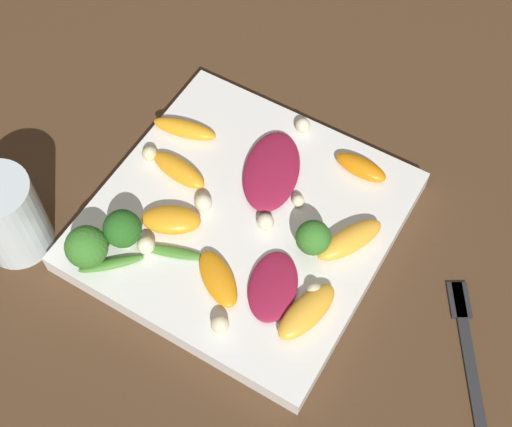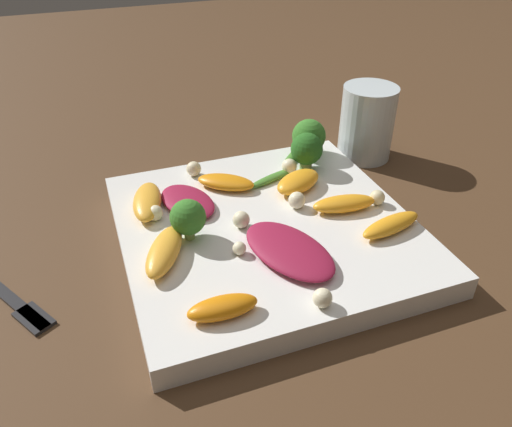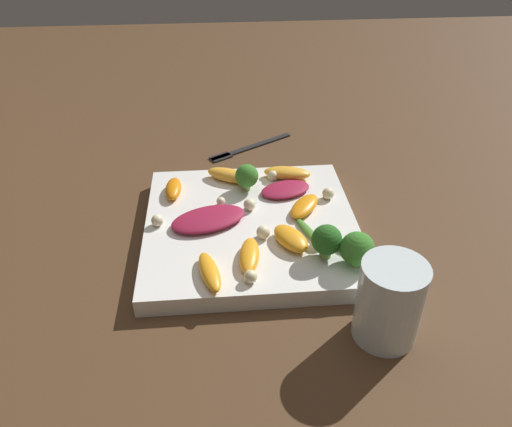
# 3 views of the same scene
# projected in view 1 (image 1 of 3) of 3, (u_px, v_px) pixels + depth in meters

# --- Properties ---
(ground_plane) EXTENTS (2.40, 2.40, 0.00)m
(ground_plane) POSITION_uv_depth(u_px,v_px,m) (243.00, 227.00, 0.78)
(ground_plane) COLOR #4C331E
(plate) EXTENTS (0.30, 0.30, 0.03)m
(plate) POSITION_uv_depth(u_px,v_px,m) (243.00, 221.00, 0.76)
(plate) COLOR white
(plate) RESTS_ON ground_plane
(drinking_glass) EXTENTS (0.07, 0.07, 0.10)m
(drinking_glass) POSITION_uv_depth(u_px,v_px,m) (7.00, 216.00, 0.72)
(drinking_glass) COLOR silver
(drinking_glass) RESTS_ON ground_plane
(fork) EXTENTS (0.16, 0.11, 0.01)m
(fork) POSITION_uv_depth(u_px,v_px,m) (467.00, 345.00, 0.70)
(fork) COLOR #262628
(fork) RESTS_ON ground_plane
(radicchio_leaf_0) EXTENTS (0.12, 0.09, 0.01)m
(radicchio_leaf_0) POSITION_uv_depth(u_px,v_px,m) (274.00, 172.00, 0.77)
(radicchio_leaf_0) COLOR maroon
(radicchio_leaf_0) RESTS_ON plate
(radicchio_leaf_1) EXTENTS (0.09, 0.07, 0.01)m
(radicchio_leaf_1) POSITION_uv_depth(u_px,v_px,m) (273.00, 286.00, 0.70)
(radicchio_leaf_1) COLOR maroon
(radicchio_leaf_1) RESTS_ON plate
(orange_segment_0) EXTENTS (0.04, 0.08, 0.02)m
(orange_segment_0) POSITION_uv_depth(u_px,v_px,m) (185.00, 129.00, 0.80)
(orange_segment_0) COLOR orange
(orange_segment_0) RESTS_ON plate
(orange_segment_1) EXTENTS (0.03, 0.06, 0.02)m
(orange_segment_1) POSITION_uv_depth(u_px,v_px,m) (361.00, 167.00, 0.78)
(orange_segment_1) COLOR orange
(orange_segment_1) RESTS_ON plate
(orange_segment_2) EXTENTS (0.08, 0.05, 0.02)m
(orange_segment_2) POSITION_uv_depth(u_px,v_px,m) (307.00, 312.00, 0.69)
(orange_segment_2) COLOR #FCAD33
(orange_segment_2) RESTS_ON plate
(orange_segment_3) EXTENTS (0.03, 0.07, 0.02)m
(orange_segment_3) POSITION_uv_depth(u_px,v_px,m) (179.00, 170.00, 0.77)
(orange_segment_3) COLOR orange
(orange_segment_3) RESTS_ON plate
(orange_segment_4) EXTENTS (0.08, 0.06, 0.02)m
(orange_segment_4) POSITION_uv_depth(u_px,v_px,m) (350.00, 240.00, 0.73)
(orange_segment_4) COLOR #FCAD33
(orange_segment_4) RESTS_ON plate
(orange_segment_5) EXTENTS (0.06, 0.07, 0.02)m
(orange_segment_5) POSITION_uv_depth(u_px,v_px,m) (171.00, 220.00, 0.74)
(orange_segment_5) COLOR orange
(orange_segment_5) RESTS_ON plate
(orange_segment_6) EXTENTS (0.06, 0.07, 0.01)m
(orange_segment_6) POSITION_uv_depth(u_px,v_px,m) (218.00, 279.00, 0.71)
(orange_segment_6) COLOR orange
(orange_segment_6) RESTS_ON plate
(broccoli_floret_0) EXTENTS (0.04, 0.04, 0.04)m
(broccoli_floret_0) POSITION_uv_depth(u_px,v_px,m) (315.00, 235.00, 0.71)
(broccoli_floret_0) COLOR #84AD5B
(broccoli_floret_0) RESTS_ON plate
(broccoli_floret_1) EXTENTS (0.04, 0.04, 0.05)m
(broccoli_floret_1) POSITION_uv_depth(u_px,v_px,m) (123.00, 229.00, 0.71)
(broccoli_floret_1) COLOR #7A9E51
(broccoli_floret_1) RESTS_ON plate
(broccoli_floret_2) EXTENTS (0.04, 0.04, 0.05)m
(broccoli_floret_2) POSITION_uv_depth(u_px,v_px,m) (86.00, 247.00, 0.70)
(broccoli_floret_2) COLOR #7A9E51
(broccoli_floret_2) RESTS_ON plate
(arugula_sprig_0) EXTENTS (0.04, 0.07, 0.01)m
(arugula_sprig_0) POSITION_uv_depth(u_px,v_px,m) (172.00, 252.00, 0.73)
(arugula_sprig_0) COLOR #47842D
(arugula_sprig_0) RESTS_ON plate
(arugula_sprig_1) EXTENTS (0.06, 0.06, 0.01)m
(arugula_sprig_1) POSITION_uv_depth(u_px,v_px,m) (111.00, 264.00, 0.72)
(arugula_sprig_1) COLOR #47842D
(arugula_sprig_1) RESTS_ON plate
(macadamia_nut_0) EXTENTS (0.02, 0.02, 0.02)m
(macadamia_nut_0) POSITION_uv_depth(u_px,v_px,m) (146.00, 245.00, 0.72)
(macadamia_nut_0) COLOR beige
(macadamia_nut_0) RESTS_ON plate
(macadamia_nut_1) EXTENTS (0.02, 0.02, 0.02)m
(macadamia_nut_1) POSITION_uv_depth(u_px,v_px,m) (314.00, 291.00, 0.70)
(macadamia_nut_1) COLOR beige
(macadamia_nut_1) RESTS_ON plate
(macadamia_nut_2) EXTENTS (0.02, 0.02, 0.02)m
(macadamia_nut_2) POSITION_uv_depth(u_px,v_px,m) (267.00, 219.00, 0.74)
(macadamia_nut_2) COLOR beige
(macadamia_nut_2) RESTS_ON plate
(macadamia_nut_3) EXTENTS (0.02, 0.02, 0.02)m
(macadamia_nut_3) POSITION_uv_depth(u_px,v_px,m) (304.00, 126.00, 0.80)
(macadamia_nut_3) COLOR beige
(macadamia_nut_3) RESTS_ON plate
(macadamia_nut_4) EXTENTS (0.02, 0.02, 0.02)m
(macadamia_nut_4) POSITION_uv_depth(u_px,v_px,m) (149.00, 154.00, 0.78)
(macadamia_nut_4) COLOR beige
(macadamia_nut_4) RESTS_ON plate
(macadamia_nut_5) EXTENTS (0.02, 0.02, 0.02)m
(macadamia_nut_5) POSITION_uv_depth(u_px,v_px,m) (203.00, 203.00, 0.75)
(macadamia_nut_5) COLOR beige
(macadamia_nut_5) RESTS_ON plate
(macadamia_nut_6) EXTENTS (0.01, 0.01, 0.01)m
(macadamia_nut_6) POSITION_uv_depth(u_px,v_px,m) (298.00, 201.00, 0.75)
(macadamia_nut_6) COLOR beige
(macadamia_nut_6) RESTS_ON plate
(macadamia_nut_7) EXTENTS (0.02, 0.02, 0.02)m
(macadamia_nut_7) POSITION_uv_depth(u_px,v_px,m) (220.00, 324.00, 0.68)
(macadamia_nut_7) COLOR beige
(macadamia_nut_7) RESTS_ON plate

